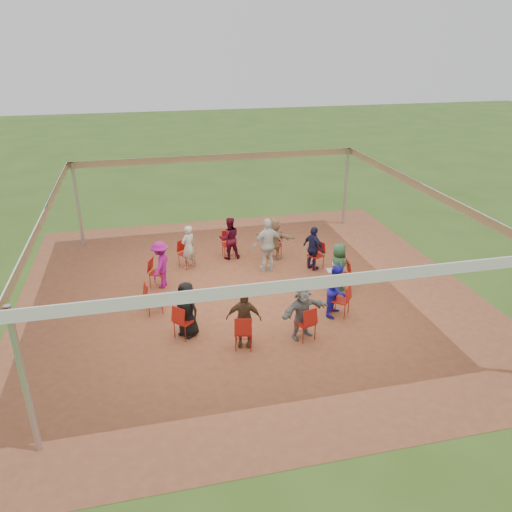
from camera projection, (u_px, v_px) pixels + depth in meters
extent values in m
plane|color=#315119|center=(249.00, 294.00, 14.59)|extent=(80.00, 80.00, 0.00)
plane|color=brown|center=(249.00, 293.00, 14.58)|extent=(13.00, 13.00, 0.00)
cylinder|color=#B2B2B7|center=(24.00, 382.00, 8.48)|extent=(0.12, 0.12, 3.00)
cylinder|color=#B2B2B7|center=(78.00, 205.00, 17.39)|extent=(0.12, 0.12, 3.00)
cylinder|color=#B2B2B7|center=(346.00, 187.00, 19.48)|extent=(0.12, 0.12, 3.00)
plane|color=white|center=(248.00, 195.00, 13.38)|extent=(10.30, 10.30, 0.00)
cube|color=white|center=(310.00, 284.00, 8.84)|extent=(10.30, 0.03, 0.24)
cube|color=white|center=(218.00, 158.00, 18.01)|extent=(10.30, 0.03, 0.24)
cube|color=white|center=(45.00, 213.00, 12.35)|extent=(0.03, 10.30, 0.24)
cube|color=white|center=(421.00, 187.00, 14.50)|extent=(0.03, 10.30, 0.24)
imported|color=#264F30|center=(338.00, 267.00, 14.57)|extent=(0.47, 0.75, 1.45)
imported|color=#17183A|center=(313.00, 248.00, 15.82)|extent=(0.76, 0.95, 1.45)
imported|color=#9D825E|center=(274.00, 239.00, 16.59)|extent=(1.41, 1.12, 1.45)
imported|color=#46091B|center=(229.00, 238.00, 16.63)|extent=(0.71, 0.42, 1.45)
imported|color=#B0AC9C|center=(188.00, 247.00, 15.92)|extent=(0.63, 0.58, 1.45)
imported|color=#881074|center=(161.00, 265.00, 14.70)|extent=(0.79, 1.04, 1.45)
imported|color=black|center=(187.00, 309.00, 12.30)|extent=(0.77, 0.79, 1.45)
imported|color=brown|center=(244.00, 319.00, 11.88)|extent=(0.93, 0.64, 1.45)
imported|color=slate|center=(303.00, 311.00, 12.22)|extent=(1.43, 0.89, 1.45)
imported|color=#1D1AB2|center=(337.00, 290.00, 13.23)|extent=(0.76, 0.80, 1.45)
imported|color=silver|center=(268.00, 245.00, 15.70)|extent=(1.10, 0.70, 1.75)
torus|color=black|center=(232.00, 289.00, 14.80)|extent=(0.38, 0.38, 0.03)
torus|color=black|center=(234.00, 290.00, 14.78)|extent=(0.31, 0.31, 0.03)
cube|color=#B7B7BC|center=(331.00, 270.00, 14.59)|extent=(0.24, 0.33, 0.01)
cube|color=#B7B7BC|center=(334.00, 267.00, 14.56)|extent=(0.10, 0.31, 0.20)
cube|color=#CCE0FF|center=(334.00, 267.00, 14.56)|extent=(0.08, 0.27, 0.17)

